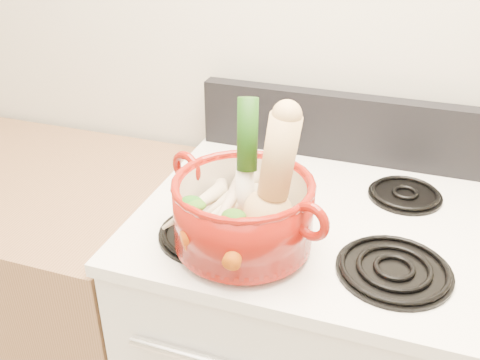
% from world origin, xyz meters
% --- Properties ---
extents(wall_back, '(3.50, 0.02, 2.60)m').
position_xyz_m(wall_back, '(0.00, 1.75, 1.30)').
color(wall_back, beige).
rests_on(wall_back, floor).
extents(cooktop, '(0.78, 0.67, 0.03)m').
position_xyz_m(cooktop, '(0.00, 1.40, 0.93)').
color(cooktop, white).
rests_on(cooktop, stove_body).
extents(control_backsplash, '(0.76, 0.05, 0.18)m').
position_xyz_m(control_backsplash, '(0.00, 1.70, 1.04)').
color(control_backsplash, black).
rests_on(control_backsplash, cooktop).
extents(burner_front_left, '(0.22, 0.22, 0.02)m').
position_xyz_m(burner_front_left, '(-0.19, 1.24, 0.96)').
color(burner_front_left, black).
rests_on(burner_front_left, cooktop).
extents(burner_front_right, '(0.22, 0.22, 0.02)m').
position_xyz_m(burner_front_right, '(0.19, 1.24, 0.96)').
color(burner_front_right, black).
rests_on(burner_front_right, cooktop).
extents(burner_back_left, '(0.17, 0.17, 0.02)m').
position_xyz_m(burner_back_left, '(-0.19, 1.54, 0.96)').
color(burner_back_left, black).
rests_on(burner_back_left, cooktop).
extents(burner_back_right, '(0.17, 0.17, 0.02)m').
position_xyz_m(burner_back_right, '(0.19, 1.54, 0.96)').
color(burner_back_right, black).
rests_on(burner_back_right, cooktop).
extents(dutch_oven, '(0.36, 0.36, 0.14)m').
position_xyz_m(dutch_oven, '(-0.11, 1.22, 1.04)').
color(dutch_oven, maroon).
rests_on(dutch_oven, burner_front_left).
extents(pot_handle_left, '(0.08, 0.04, 0.08)m').
position_xyz_m(pot_handle_left, '(-0.26, 1.28, 1.08)').
color(pot_handle_left, maroon).
rests_on(pot_handle_left, dutch_oven).
extents(pot_handle_right, '(0.08, 0.04, 0.08)m').
position_xyz_m(pot_handle_right, '(0.04, 1.16, 1.08)').
color(pot_handle_right, maroon).
rests_on(pot_handle_right, dutch_oven).
extents(squash, '(0.16, 0.13, 0.27)m').
position_xyz_m(squash, '(-0.06, 1.23, 1.12)').
color(squash, '#E1B573').
rests_on(squash, dutch_oven).
extents(leek, '(0.06, 0.10, 0.27)m').
position_xyz_m(leek, '(-0.12, 1.26, 1.13)').
color(leek, silver).
rests_on(leek, dutch_oven).
extents(ginger, '(0.10, 0.08, 0.05)m').
position_xyz_m(ginger, '(-0.11, 1.30, 1.02)').
color(ginger, tan).
rests_on(ginger, dutch_oven).
extents(parsnip_0, '(0.09, 0.22, 0.06)m').
position_xyz_m(parsnip_0, '(-0.14, 1.26, 1.02)').
color(parsnip_0, beige).
rests_on(parsnip_0, dutch_oven).
extents(parsnip_1, '(0.16, 0.19, 0.06)m').
position_xyz_m(parsnip_1, '(-0.16, 1.22, 1.03)').
color(parsnip_1, '#EFE5C2').
rests_on(parsnip_1, dutch_oven).
extents(parsnip_2, '(0.12, 0.18, 0.06)m').
position_xyz_m(parsnip_2, '(-0.17, 1.27, 1.03)').
color(parsnip_2, beige).
rests_on(parsnip_2, dutch_oven).
extents(parsnip_3, '(0.10, 0.16, 0.05)m').
position_xyz_m(parsnip_3, '(-0.21, 1.21, 1.04)').
color(parsnip_3, beige).
rests_on(parsnip_3, dutch_oven).
extents(parsnip_4, '(0.11, 0.20, 0.06)m').
position_xyz_m(parsnip_4, '(-0.15, 1.27, 1.04)').
color(parsnip_4, beige).
rests_on(parsnip_4, dutch_oven).
extents(parsnip_5, '(0.04, 0.20, 0.06)m').
position_xyz_m(parsnip_5, '(-0.15, 1.23, 1.05)').
color(parsnip_5, beige).
rests_on(parsnip_5, dutch_oven).
extents(carrot_0, '(0.07, 0.16, 0.05)m').
position_xyz_m(carrot_0, '(-0.11, 1.18, 1.02)').
color(carrot_0, '#C65409').
rests_on(carrot_0, dutch_oven).
extents(carrot_1, '(0.03, 0.14, 0.04)m').
position_xyz_m(carrot_1, '(-0.18, 1.17, 1.02)').
color(carrot_1, '#CA610A').
rests_on(carrot_1, dutch_oven).
extents(carrot_2, '(0.06, 0.19, 0.05)m').
position_xyz_m(carrot_2, '(-0.09, 1.16, 1.03)').
color(carrot_2, '#C95B0A').
rests_on(carrot_2, dutch_oven).
extents(carrot_3, '(0.13, 0.12, 0.04)m').
position_xyz_m(carrot_3, '(-0.14, 1.15, 1.03)').
color(carrot_3, '#BB3A09').
rests_on(carrot_3, dutch_oven).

